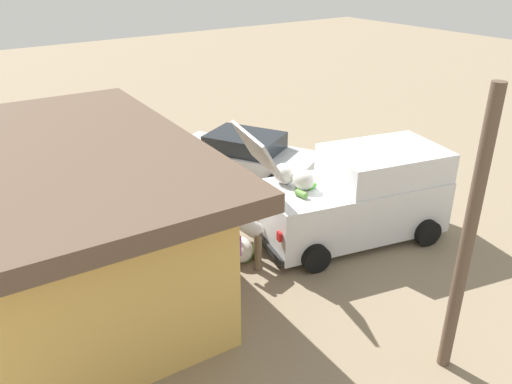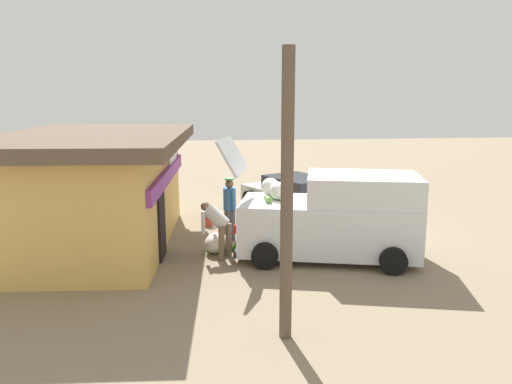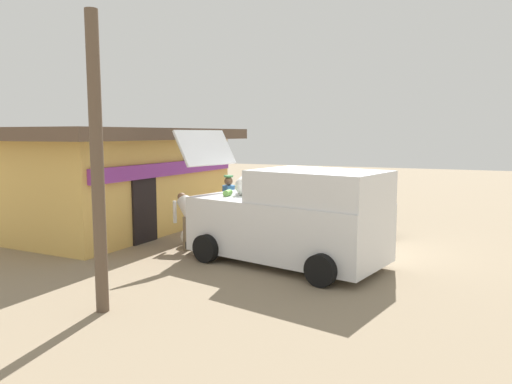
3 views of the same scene
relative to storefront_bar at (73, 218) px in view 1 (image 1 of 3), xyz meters
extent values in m
plane|color=gray|center=(-0.63, -6.00, -1.54)|extent=(60.00, 60.00, 0.00)
cube|color=#E0B259|center=(0.00, 0.01, -0.22)|extent=(6.54, 3.95, 2.63)
cube|color=purple|center=(-0.10, -1.85, 0.31)|extent=(6.03, 0.45, 0.36)
cube|color=black|center=(-1.24, -1.76, -0.54)|extent=(0.90, 0.11, 2.00)
cube|color=white|center=(1.30, -1.91, 0.57)|extent=(1.50, 0.14, 0.60)
cube|color=brown|center=(0.00, 0.01, 1.25)|extent=(7.56, 4.97, 0.31)
cube|color=silver|center=(-1.63, -5.76, -0.76)|extent=(2.80, 4.51, 1.21)
cube|color=silver|center=(-1.81, -6.53, 0.18)|extent=(2.36, 2.95, 0.67)
cube|color=black|center=(-2.10, -7.75, 0.15)|extent=(1.58, 0.45, 0.51)
cube|color=silver|center=(-1.10, -3.49, 0.93)|extent=(1.78, 0.89, 0.84)
ellipsoid|color=silver|center=(-0.78, -4.46, 0.08)|extent=(0.55, 0.46, 0.46)
ellipsoid|color=silver|center=(-1.26, -4.60, 0.07)|extent=(0.53, 0.44, 0.44)
cylinder|color=#62B635|center=(-1.24, -4.55, -0.10)|extent=(0.23, 0.23, 0.10)
cylinder|color=#55A646|center=(-0.77, -4.47, -0.10)|extent=(0.23, 0.20, 0.11)
cylinder|color=#69A546|center=(-1.55, -4.31, -0.08)|extent=(0.27, 0.17, 0.14)
cylinder|color=#55B43F|center=(-1.36, -4.76, -0.09)|extent=(0.18, 0.27, 0.12)
cube|color=black|center=(-1.14, -3.68, -1.29)|extent=(1.77, 0.49, 0.16)
cube|color=red|center=(-1.86, -3.50, -0.70)|extent=(0.15, 0.09, 0.20)
cube|color=red|center=(-0.42, -3.84, -0.70)|extent=(0.15, 0.09, 0.20)
cylinder|color=black|center=(-2.94, -6.91, -1.23)|extent=(0.35, 0.65, 0.61)
cylinder|color=black|center=(-0.96, -7.38, -1.23)|extent=(0.35, 0.65, 0.61)
cylinder|color=black|center=(-2.29, -4.14, -1.23)|extent=(0.35, 0.65, 0.61)
cylinder|color=black|center=(-0.31, -4.60, -1.23)|extent=(0.35, 0.65, 0.61)
cube|color=#B2B7BC|center=(2.87, -5.87, -1.07)|extent=(4.63, 3.58, 0.57)
cube|color=#1E2328|center=(2.87, -5.87, -0.55)|extent=(2.55, 2.32, 0.48)
cylinder|color=black|center=(4.61, -5.99, -1.22)|extent=(0.67, 0.50, 0.64)
cylinder|color=black|center=(3.73, -4.35, -1.22)|extent=(0.67, 0.50, 0.64)
cylinder|color=black|center=(2.02, -7.39, -1.22)|extent=(0.67, 0.50, 0.64)
cylinder|color=black|center=(1.14, -5.76, -1.22)|extent=(0.67, 0.50, 0.64)
cylinder|color=#4C4C51|center=(-0.01, -3.54, -1.12)|extent=(0.15, 0.15, 0.83)
cylinder|color=#4C4C51|center=(0.31, -3.41, -1.12)|extent=(0.15, 0.15, 0.83)
cylinder|color=#3872B2|center=(0.15, -3.47, -0.41)|extent=(0.44, 0.44, 0.59)
sphere|color=brown|center=(0.15, -3.47, 0.00)|extent=(0.23, 0.23, 0.23)
cylinder|color=#4C9959|center=(0.15, -3.47, 0.13)|extent=(0.25, 0.25, 0.05)
cylinder|color=#3872B2|center=(-0.07, -3.56, -0.39)|extent=(0.09, 0.09, 0.56)
cylinder|color=#3872B2|center=(0.37, -3.38, -0.39)|extent=(0.09, 0.09, 0.56)
cylinder|color=#726047|center=(-1.56, -3.18, -1.13)|extent=(0.15, 0.15, 0.81)
cylinder|color=#726047|center=(-1.28, -3.36, -1.13)|extent=(0.15, 0.15, 0.81)
cylinder|color=silver|center=(-1.30, -3.08, -0.55)|extent=(0.64, 0.74, 0.62)
sphere|color=brown|center=(-1.13, -2.81, -0.31)|extent=(0.22, 0.22, 0.22)
cylinder|color=silver|center=(-1.38, -2.76, -0.65)|extent=(0.09, 0.09, 0.55)
cylinder|color=silver|center=(-0.97, -3.01, -0.65)|extent=(0.09, 0.09, 0.55)
ellipsoid|color=silver|center=(-1.00, -3.08, -1.29)|extent=(0.92, 0.82, 0.50)
cylinder|color=#61963D|center=(-1.13, -3.25, -1.46)|extent=(0.28, 0.37, 0.16)
cylinder|color=#54903F|center=(-0.96, -2.92, -1.46)|extent=(0.36, 0.22, 0.15)
cylinder|color=#61A42F|center=(-0.84, -3.42, -1.46)|extent=(0.28, 0.33, 0.15)
cylinder|color=#5A9C47|center=(-0.65, -3.14, -1.46)|extent=(0.18, 0.28, 0.15)
cylinder|color=#BF3F33|center=(1.60, -2.94, -1.38)|extent=(0.33, 0.33, 0.31)
cylinder|color=brown|center=(-5.52, -4.08, 0.78)|extent=(0.20, 0.20, 4.63)
camera|label=1|loc=(-9.04, 2.16, 4.62)|focal=36.37mm
camera|label=2|loc=(-12.97, -2.82, 2.40)|focal=34.76mm
camera|label=3|loc=(-11.32, -9.25, 1.27)|focal=33.86mm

